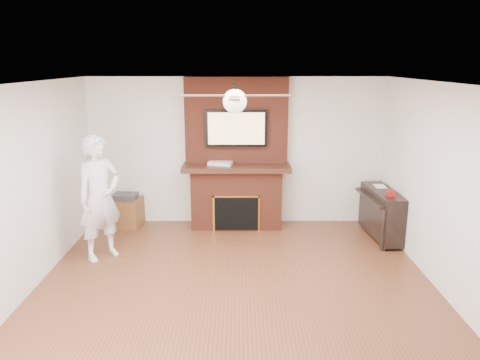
{
  "coord_description": "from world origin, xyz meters",
  "views": [
    {
      "loc": [
        0.04,
        -5.09,
        2.73
      ],
      "look_at": [
        0.06,
        0.9,
        1.21
      ],
      "focal_mm": 35.0,
      "sensor_mm": 36.0,
      "label": 1
    }
  ],
  "objects_px": {
    "person": "(100,198)",
    "side_table": "(126,211)",
    "fireplace": "(236,169)",
    "piano": "(382,212)"
  },
  "relations": [
    {
      "from": "side_table",
      "to": "fireplace",
      "type": "bearing_deg",
      "value": 7.16
    },
    {
      "from": "fireplace",
      "to": "side_table",
      "type": "bearing_deg",
      "value": -177.96
    },
    {
      "from": "side_table",
      "to": "piano",
      "type": "relative_size",
      "value": 0.48
    },
    {
      "from": "piano",
      "to": "side_table",
      "type": "bearing_deg",
      "value": 168.24
    },
    {
      "from": "fireplace",
      "to": "person",
      "type": "relative_size",
      "value": 1.41
    },
    {
      "from": "person",
      "to": "side_table",
      "type": "xyz_separation_m",
      "value": [
        0.03,
        1.3,
        -0.62
      ]
    },
    {
      "from": "side_table",
      "to": "person",
      "type": "bearing_deg",
      "value": -86.03
    },
    {
      "from": "person",
      "to": "piano",
      "type": "distance_m",
      "value": 4.31
    },
    {
      "from": "piano",
      "to": "fireplace",
      "type": "bearing_deg",
      "value": 160.88
    },
    {
      "from": "fireplace",
      "to": "side_table",
      "type": "distance_m",
      "value": 2.02
    }
  ]
}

